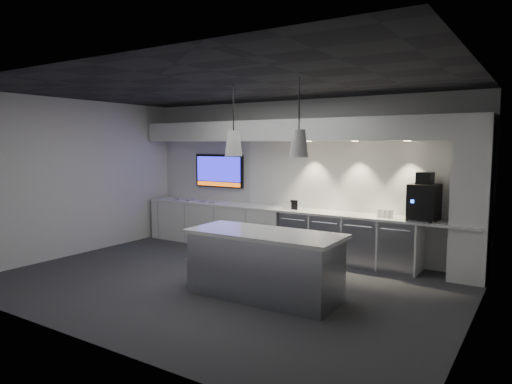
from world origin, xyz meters
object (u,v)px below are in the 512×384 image
Objects in this scene: bin at (196,271)px; coffee_machine at (424,200)px; wall_tv at (219,171)px; island at (264,264)px.

coffee_machine is at bearing 41.73° from bin.
wall_tv is at bearing -178.25° from coffee_machine.
island is at bearing -118.59° from coffee_machine.
wall_tv reaches higher than coffee_machine.
island is 5.44× the size of bin.
wall_tv is 4.41m from coffee_machine.
wall_tv is at bearing 120.76° from bin.
wall_tv reaches higher than bin.
wall_tv is 1.59× the size of coffee_machine.
bin is at bearing -59.24° from wall_tv.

